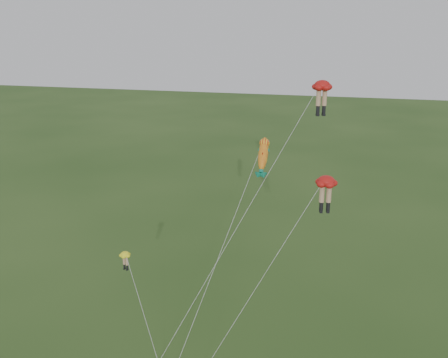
# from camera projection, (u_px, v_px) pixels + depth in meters

# --- Properties ---
(legs_kite_red_high) EXTENTS (11.70, 13.58, 20.63)m
(legs_kite_red_high) POSITION_uv_depth(u_px,v_px,m) (320.00, 91.00, 40.50)
(legs_kite_red_high) COLOR red
(legs_kite_red_high) RESTS_ON ground
(legs_kite_red_mid) EXTENTS (9.04, 5.62, 14.89)m
(legs_kite_red_mid) POSITION_uv_depth(u_px,v_px,m) (325.00, 186.00, 34.93)
(legs_kite_red_mid) COLOR red
(legs_kite_red_mid) RESTS_ON ground
(legs_kite_yellow) EXTENTS (5.80, 6.04, 7.48)m
(legs_kite_yellow) POSITION_uv_depth(u_px,v_px,m) (127.00, 261.00, 40.00)
(legs_kite_yellow) COLOR #FFF620
(legs_kite_yellow) RESTS_ON ground
(fish_kite) EXTENTS (5.17, 12.20, 16.21)m
(fish_kite) POSITION_uv_depth(u_px,v_px,m) (263.00, 155.00, 41.01)
(fish_kite) COLOR yellow
(fish_kite) RESTS_ON ground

